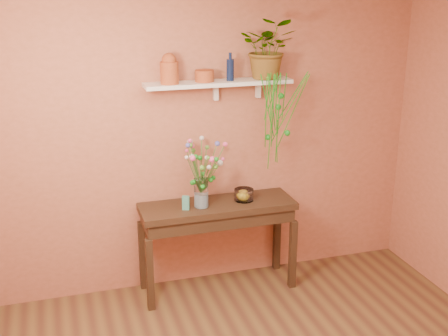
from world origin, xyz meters
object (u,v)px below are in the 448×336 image
at_px(spider_plant, 269,48).
at_px(glass_bowl, 244,195).
at_px(blue_bottle, 230,69).
at_px(glass_vase, 201,195).
at_px(bouquet, 203,161).
at_px(terracotta_jug, 169,69).
at_px(sideboard, 218,216).

distance_m(spider_plant, glass_bowl, 1.33).
height_order(blue_bottle, glass_vase, blue_bottle).
bearing_deg(bouquet, blue_bottle, 26.52).
bearing_deg(bouquet, terracotta_jug, 152.23).
xyz_separation_m(bouquet, glass_bowl, (0.39, 0.05, -0.38)).
bearing_deg(blue_bottle, terracotta_jug, -178.27).
xyz_separation_m(glass_vase, glass_bowl, (0.41, 0.04, -0.06)).
height_order(blue_bottle, spider_plant, spider_plant).
height_order(blue_bottle, glass_bowl, blue_bottle).
bearing_deg(glass_bowl, sideboard, -178.71).
relative_size(glass_vase, glass_bowl, 1.49).
height_order(sideboard, blue_bottle, blue_bottle).
height_order(terracotta_jug, spider_plant, spider_plant).
bearing_deg(bouquet, glass_bowl, 6.59).
relative_size(spider_plant, glass_bowl, 3.00).
relative_size(terracotta_jug, blue_bottle, 1.07).
relative_size(blue_bottle, glass_vase, 0.92).
distance_m(glass_vase, bouquet, 0.31).
relative_size(blue_bottle, bouquet, 0.51).
bearing_deg(glass_vase, bouquet, -9.99).
bearing_deg(bouquet, glass_vase, 170.01).
xyz_separation_m(sideboard, terracotta_jug, (-0.39, 0.09, 1.33)).
distance_m(blue_bottle, spider_plant, 0.39).
distance_m(terracotta_jug, blue_bottle, 0.54).
xyz_separation_m(sideboard, spider_plant, (0.50, 0.11, 1.47)).
relative_size(glass_vase, bouquet, 0.55).
bearing_deg(blue_bottle, spider_plant, 0.40).
bearing_deg(terracotta_jug, sideboard, -12.99).
distance_m(sideboard, glass_bowl, 0.31).
bearing_deg(glass_vase, glass_bowl, 5.86).
distance_m(blue_bottle, bouquet, 0.83).
height_order(terracotta_jug, glass_bowl, terracotta_jug).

